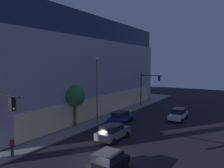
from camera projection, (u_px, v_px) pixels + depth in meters
name	position (u px, v px, depth m)	size (l,w,h in m)	color
ground_plane	(101.00, 159.00, 18.87)	(120.00, 120.00, 0.00)	black
modern_building	(49.00, 67.00, 41.39)	(36.73, 26.44, 15.19)	#4C4C51
traffic_light_far_corner	(147.00, 84.00, 41.43)	(0.44, 4.23, 6.41)	black
street_lamp_sidewalk	(97.00, 83.00, 29.31)	(0.44, 0.44, 8.89)	#5F5F5F
sidewalk_tree	(75.00, 96.00, 28.03)	(2.69, 2.69, 5.27)	brown
pedestrian_waiting	(12.00, 145.00, 18.87)	(0.36, 0.36, 1.68)	#4C473D
car_black	(106.00, 163.00, 16.23)	(4.22, 2.15, 1.58)	black
car_grey	(113.00, 132.00, 23.66)	(4.45, 2.21, 1.65)	slate
car_blue	(121.00, 117.00, 30.49)	(4.29, 2.10, 1.59)	navy
car_white	(178.00, 114.00, 32.10)	(4.67, 2.06, 1.63)	silver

